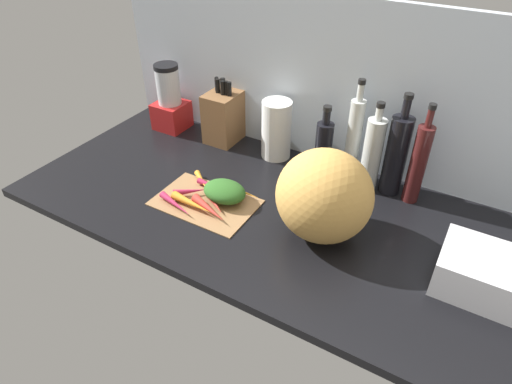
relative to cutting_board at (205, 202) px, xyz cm
name	(u,v)px	position (x,y,z in cm)	size (l,w,h in cm)	color
ground_plane	(266,207)	(17.94, 9.87, -1.90)	(170.00, 80.00, 3.00)	black
wall_back	(319,82)	(17.94, 48.37, 29.60)	(170.00, 3.00, 60.00)	#ADB7C1
cutting_board	(205,202)	(0.00, 0.00, 0.00)	(34.14, 22.19, 0.80)	#997047
carrot_0	(215,204)	(4.55, -0.61, 1.43)	(2.06, 2.06, 10.75)	red
carrot_1	(202,180)	(-7.37, 8.24, 1.45)	(2.10, 2.10, 11.15)	orange
carrot_2	(212,186)	(-2.13, 7.11, 1.45)	(2.11, 2.11, 12.37)	#B2264C
carrot_3	(192,204)	(-1.74, -4.93, 1.95)	(3.10, 3.10, 16.31)	orange
carrot_4	(241,191)	(8.14, 9.60, 1.41)	(2.02, 2.02, 15.42)	orange
carrot_5	(190,191)	(-6.78, 0.61, 1.66)	(2.51, 2.51, 11.43)	#B2264C
carrot_6	(176,204)	(-6.37, -7.65, 1.58)	(2.37, 2.37, 15.71)	#B2264C
carrot_7	(209,209)	(4.70, -4.32, 1.95)	(3.09, 3.09, 15.74)	red
carrot_greens_pile	(225,191)	(5.11, 4.37, 3.60)	(15.10, 11.62, 6.39)	#2D6023
winter_squash	(324,196)	(39.75, 5.74, 13.85)	(28.94, 27.73, 28.49)	gold
knife_block	(224,116)	(-18.67, 39.84, 10.22)	(12.13, 14.90, 26.06)	brown
blender_appliance	(170,101)	(-44.37, 37.59, 11.73)	(13.07, 13.07, 28.22)	red
paper_towel_roll	(276,130)	(5.88, 39.37, 11.06)	(11.34, 11.34, 22.92)	white
bottle_0	(324,146)	(26.04, 37.92, 10.36)	(6.25, 6.25, 26.50)	black
bottle_1	(354,138)	(35.90, 40.27, 15.36)	(5.19, 5.19, 37.29)	silver
bottle_2	(372,154)	(44.01, 36.82, 13.36)	(6.51, 6.51, 32.51)	silver
bottle_3	(396,154)	(51.50, 38.67, 14.41)	(7.35, 7.35, 36.42)	black
bottle_4	(418,163)	(59.18, 37.22, 14.22)	(5.44, 5.44, 35.37)	#471919
dish_rack	(486,274)	(86.17, 6.46, 5.17)	(23.99, 18.98, 11.14)	silver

